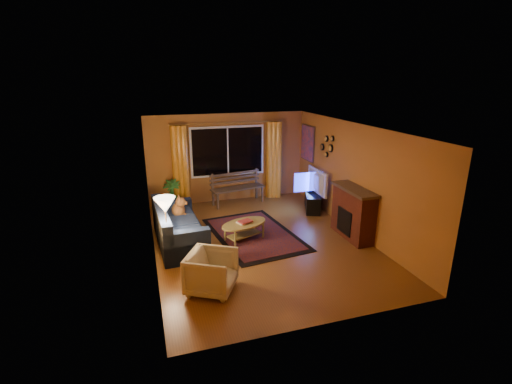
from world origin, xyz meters
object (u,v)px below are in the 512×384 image
object	(u,v)px
sofa	(179,225)
floor_lamp	(167,231)
armchair	(212,270)
coffee_table	(244,231)
bench	(238,196)
tv_console	(312,201)

from	to	relation	value
sofa	floor_lamp	distance (m)	0.90
armchair	coffee_table	bearing A→B (deg)	-1.02
floor_lamp	bench	bearing A→B (deg)	53.69
bench	armchair	xyz separation A→B (m)	(-1.56, -4.19, 0.16)
armchair	bench	bearing A→B (deg)	9.35
tv_console	armchair	bearing A→B (deg)	-114.99
sofa	tv_console	distance (m)	3.86
armchair	coffee_table	distance (m)	2.11
bench	armchair	size ratio (longest dim) A/B	1.97
bench	coffee_table	world-z (taller)	bench
bench	floor_lamp	distance (m)	3.70
coffee_table	tv_console	bearing A→B (deg)	30.12
floor_lamp	sofa	bearing A→B (deg)	69.69
coffee_table	sofa	bearing A→B (deg)	170.32
floor_lamp	coffee_table	bearing A→B (deg)	18.85
sofa	coffee_table	distance (m)	1.43
bench	sofa	distance (m)	2.86
sofa	floor_lamp	size ratio (longest dim) A/B	1.59
armchair	tv_console	distance (m)	4.62
bench	tv_console	size ratio (longest dim) A/B	1.38
coffee_table	floor_lamp	bearing A→B (deg)	-161.15
sofa	coffee_table	xyz separation A→B (m)	(1.39, -0.24, -0.23)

